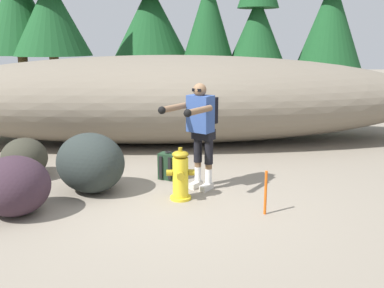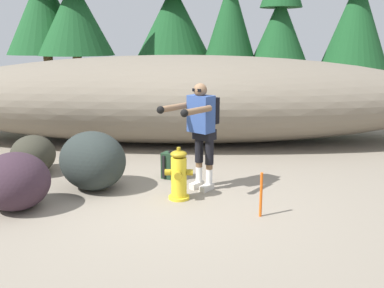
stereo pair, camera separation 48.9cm
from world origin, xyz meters
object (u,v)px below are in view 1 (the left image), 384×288
object	(u,v)px
spare_backpack	(169,166)
survey_stake	(266,193)
utility_worker	(201,123)
boulder_small	(14,186)
fire_hydrant	(180,176)
boulder_outlier	(24,158)
boulder_large	(90,163)

from	to	relation	value
spare_backpack	survey_stake	size ratio (longest dim) A/B	0.78
utility_worker	spare_backpack	bearing A→B (deg)	-99.95
utility_worker	survey_stake	xyz separation A→B (m)	(0.78, -1.04, -0.74)
spare_backpack	boulder_small	bearing A→B (deg)	151.34
fire_hydrant	boulder_outlier	world-z (taller)	fire_hydrant
fire_hydrant	boulder_outlier	xyz separation A→B (m)	(-2.58, 1.21, -0.02)
utility_worker	boulder_outlier	size ratio (longest dim) A/B	1.87
boulder_large	boulder_small	xyz separation A→B (m)	(-0.85, -0.84, -0.06)
fire_hydrant	survey_stake	distance (m)	1.27
boulder_small	utility_worker	bearing A→B (deg)	18.51
survey_stake	boulder_large	bearing A→B (deg)	157.16
fire_hydrant	boulder_large	world-z (taller)	boulder_large
boulder_large	boulder_outlier	xyz separation A→B (m)	(-1.24, 0.80, -0.12)
fire_hydrant	utility_worker	distance (m)	0.86
boulder_large	survey_stake	world-z (taller)	boulder_large
boulder_small	survey_stake	world-z (taller)	boulder_small
survey_stake	fire_hydrant	bearing A→B (deg)	150.44
boulder_outlier	survey_stake	xyz separation A→B (m)	(3.69, -1.83, -0.03)
spare_backpack	boulder_large	bearing A→B (deg)	142.07
spare_backpack	fire_hydrant	bearing A→B (deg)	-143.04
fire_hydrant	survey_stake	world-z (taller)	fire_hydrant
fire_hydrant	survey_stake	xyz separation A→B (m)	(1.10, -0.62, -0.06)
utility_worker	survey_stake	distance (m)	1.49
fire_hydrant	utility_worker	world-z (taller)	utility_worker
boulder_small	boulder_outlier	xyz separation A→B (m)	(-0.39, 1.64, -0.06)
utility_worker	boulder_large	distance (m)	1.77
boulder_large	survey_stake	distance (m)	2.66
survey_stake	utility_worker	bearing A→B (deg)	127.00
boulder_small	boulder_outlier	size ratio (longest dim) A/B	1.07
utility_worker	spare_backpack	size ratio (longest dim) A/B	3.50
spare_backpack	boulder_small	size ratio (longest dim) A/B	0.50
boulder_outlier	survey_stake	world-z (taller)	boulder_outlier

